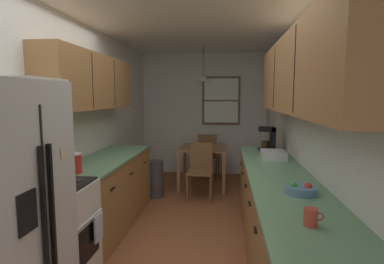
# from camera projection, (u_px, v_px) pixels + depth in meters

# --- Properties ---
(ground_plane) EXTENTS (12.00, 12.00, 0.00)m
(ground_plane) POSITION_uv_depth(u_px,v_px,m) (189.00, 221.00, 4.10)
(ground_plane) COLOR brown
(wall_left) EXTENTS (0.10, 9.00, 2.55)m
(wall_left) POSITION_uv_depth(u_px,v_px,m) (88.00, 125.00, 4.10)
(wall_left) COLOR silver
(wall_left) RESTS_ON ground
(wall_right) EXTENTS (0.10, 9.00, 2.55)m
(wall_right) POSITION_uv_depth(u_px,v_px,m) (298.00, 127.00, 3.80)
(wall_right) COLOR silver
(wall_right) RESTS_ON ground
(wall_back) EXTENTS (4.40, 0.10, 2.55)m
(wall_back) POSITION_uv_depth(u_px,v_px,m) (204.00, 114.00, 6.57)
(wall_back) COLOR silver
(wall_back) RESTS_ON ground
(ceiling_slab) EXTENTS (4.40, 9.00, 0.08)m
(ceiling_slab) POSITION_uv_depth(u_px,v_px,m) (189.00, 20.00, 3.80)
(ceiling_slab) COLOR white
(stove_range) EXTENTS (0.66, 0.66, 1.10)m
(stove_range) POSITION_uv_depth(u_px,v_px,m) (51.00, 237.00, 2.61)
(stove_range) COLOR white
(stove_range) RESTS_ON ground
(microwave_over_range) EXTENTS (0.39, 0.57, 0.32)m
(microwave_over_range) POSITION_uv_depth(u_px,v_px,m) (30.00, 98.00, 2.48)
(microwave_over_range) COLOR white
(counter_left) EXTENTS (0.64, 1.93, 0.90)m
(counter_left) POSITION_uv_depth(u_px,v_px,m) (108.00, 192.00, 3.89)
(counter_left) COLOR olive
(counter_left) RESTS_ON ground
(upper_cabinets_left) EXTENTS (0.33, 2.01, 0.65)m
(upper_cabinets_left) POSITION_uv_depth(u_px,v_px,m) (92.00, 82.00, 3.69)
(upper_cabinets_left) COLOR olive
(counter_right) EXTENTS (0.64, 3.34, 0.90)m
(counter_right) POSITION_uv_depth(u_px,v_px,m) (279.00, 220.00, 3.02)
(counter_right) COLOR olive
(counter_right) RESTS_ON ground
(upper_cabinets_right) EXTENTS (0.33, 3.02, 0.71)m
(upper_cabinets_right) POSITION_uv_depth(u_px,v_px,m) (301.00, 74.00, 2.79)
(upper_cabinets_right) COLOR olive
(dining_table) EXTENTS (0.83, 0.86, 0.74)m
(dining_table) POSITION_uv_depth(u_px,v_px,m) (203.00, 153.00, 5.59)
(dining_table) COLOR olive
(dining_table) RESTS_ON ground
(dining_chair_near) EXTENTS (0.41, 0.41, 0.90)m
(dining_chair_near) POSITION_uv_depth(u_px,v_px,m) (200.00, 168.00, 4.97)
(dining_chair_near) COLOR brown
(dining_chair_near) RESTS_ON ground
(dining_chair_far) EXTENTS (0.44, 0.44, 0.90)m
(dining_chair_far) POSITION_uv_depth(u_px,v_px,m) (208.00, 153.00, 6.23)
(dining_chair_far) COLOR brown
(dining_chair_far) RESTS_ON ground
(pendant_light) EXTENTS (0.33, 0.33, 0.64)m
(pendant_light) POSITION_uv_depth(u_px,v_px,m) (203.00, 78.00, 5.43)
(pendant_light) COLOR black
(back_window) EXTENTS (0.78, 0.05, 0.99)m
(back_window) POSITION_uv_depth(u_px,v_px,m) (221.00, 101.00, 6.42)
(back_window) COLOR brown
(trash_bin) EXTENTS (0.31, 0.31, 0.60)m
(trash_bin) POSITION_uv_depth(u_px,v_px,m) (154.00, 179.00, 5.09)
(trash_bin) COLOR #3F3F42
(trash_bin) RESTS_ON ground
(storage_canister) EXTENTS (0.13, 0.13, 0.20)m
(storage_canister) POSITION_uv_depth(u_px,v_px,m) (75.00, 163.00, 3.03)
(storage_canister) COLOR red
(storage_canister) RESTS_ON counter_left
(dish_towel) EXTENTS (0.02, 0.16, 0.24)m
(dish_towel) POSITION_uv_depth(u_px,v_px,m) (99.00, 227.00, 2.73)
(dish_towel) COLOR silver
(coffee_maker) EXTENTS (0.22, 0.18, 0.33)m
(coffee_maker) POSITION_uv_depth(u_px,v_px,m) (269.00, 138.00, 4.28)
(coffee_maker) COLOR black
(coffee_maker) RESTS_ON counter_right
(mug_by_coffeemaker) EXTENTS (0.12, 0.08, 0.11)m
(mug_by_coffeemaker) POSITION_uv_depth(u_px,v_px,m) (311.00, 217.00, 1.80)
(mug_by_coffeemaker) COLOR #BF3F33
(mug_by_coffeemaker) RESTS_ON counter_right
(fruit_bowl) EXTENTS (0.25, 0.25, 0.09)m
(fruit_bowl) POSITION_uv_depth(u_px,v_px,m) (300.00, 189.00, 2.39)
(fruit_bowl) COLOR #597F9E
(fruit_bowl) RESTS_ON counter_right
(dish_rack) EXTENTS (0.28, 0.34, 0.10)m
(dish_rack) POSITION_uv_depth(u_px,v_px,m) (273.00, 155.00, 3.71)
(dish_rack) COLOR silver
(dish_rack) RESTS_ON counter_right
(table_serving_bowl) EXTENTS (0.20, 0.20, 0.06)m
(table_serving_bowl) POSITION_uv_depth(u_px,v_px,m) (200.00, 146.00, 5.52)
(table_serving_bowl) COLOR #4C7299
(table_serving_bowl) RESTS_ON dining_table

